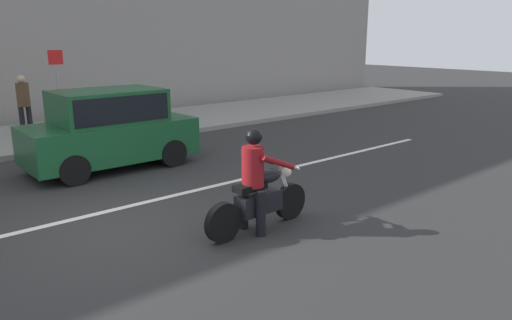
# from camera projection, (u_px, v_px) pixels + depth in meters

# --- Properties ---
(ground_plane) EXTENTS (80.00, 80.00, 0.00)m
(ground_plane) POSITION_uv_depth(u_px,v_px,m) (124.00, 228.00, 7.66)
(ground_plane) COLOR #2C2C2C
(lane_marking_stripe) EXTENTS (18.00, 0.14, 0.01)m
(lane_marking_stripe) POSITION_uv_depth(u_px,v_px,m) (125.00, 207.00, 8.60)
(lane_marking_stripe) COLOR silver
(lane_marking_stripe) RESTS_ON ground_plane
(motorcycle_with_rider_crimson) EXTENTS (2.02, 0.70, 1.63)m
(motorcycle_with_rider_crimson) POSITION_uv_depth(u_px,v_px,m) (258.00, 189.00, 7.44)
(motorcycle_with_rider_crimson) COLOR black
(motorcycle_with_rider_crimson) RESTS_ON ground_plane
(parked_hatchback_forest_green) EXTENTS (3.71, 1.76, 1.80)m
(parked_hatchback_forest_green) POSITION_uv_depth(u_px,v_px,m) (110.00, 128.00, 10.94)
(parked_hatchback_forest_green) COLOR #164C28
(parked_hatchback_forest_green) RESTS_ON ground_plane
(street_sign_post) EXTENTS (0.44, 0.08, 2.43)m
(street_sign_post) POSITION_uv_depth(u_px,v_px,m) (58.00, 80.00, 15.03)
(street_sign_post) COLOR gray
(street_sign_post) RESTS_ON sidewalk_slab
(pedestrian_bystander) EXTENTS (0.34, 0.34, 1.77)m
(pedestrian_bystander) POSITION_uv_depth(u_px,v_px,m) (24.00, 102.00, 13.47)
(pedestrian_bystander) COLOR black
(pedestrian_bystander) RESTS_ON sidewalk_slab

